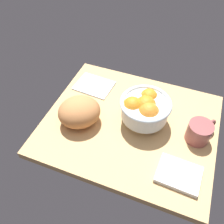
{
  "coord_description": "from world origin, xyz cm",
  "views": [
    {
      "loc": [
        -14.59,
        56.95,
        71.58
      ],
      "look_at": [
        6.82,
        1.71,
        5.0
      ],
      "focal_mm": 38.65,
      "sensor_mm": 36.0,
      "label": 1
    }
  ],
  "objects": [
    {
      "name": "ground_plane",
      "position": [
        0.0,
        0.0,
        -1.5
      ],
      "size": [
        64.27,
        54.35,
        3.0
      ],
      "primitive_type": "cube",
      "color": "tan"
    },
    {
      "name": "fruit_bowl",
      "position": [
        -4.21,
        -2.67,
        7.06
      ],
      "size": [
        18.82,
        18.82,
        11.97
      ],
      "color": "silver",
      "rests_on": "ground"
    },
    {
      "name": "bread_loaf",
      "position": [
        18.04,
        6.17,
        5.21
      ],
      "size": [
        21.05,
        20.77,
        10.43
      ],
      "primitive_type": "ellipsoid",
      "rotation": [
        0.0,
        0.0,
        3.82
      ],
      "color": "#CA814A",
      "rests_on": "ground"
    },
    {
      "name": "napkin_folded",
      "position": [
        -21.4,
        15.4,
        0.79
      ],
      "size": [
        14.26,
        11.33,
        1.57
      ],
      "primitive_type": "cube",
      "rotation": [
        0.0,
        0.0,
        -0.04
      ],
      "color": "silver",
      "rests_on": "ground"
    },
    {
      "name": "napkin_spare",
      "position": [
        21.33,
        -13.98,
        0.49
      ],
      "size": [
        16.68,
        13.37,
        0.97
      ],
      "primitive_type": "cube",
      "rotation": [
        0.0,
        0.0,
        -0.07
      ],
      "color": "#B3C1C9",
      "rests_on": "ground"
    },
    {
      "name": "mug",
      "position": [
        -24.85,
        -1.81,
        3.77
      ],
      "size": [
        9.63,
        11.23,
        7.54
      ],
      "color": "#974E4E",
      "rests_on": "ground"
    }
  ]
}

